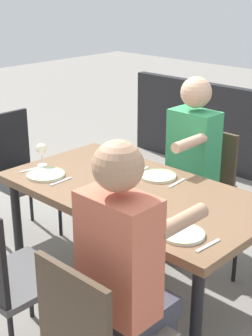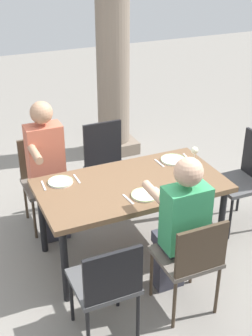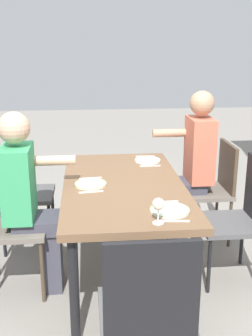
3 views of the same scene
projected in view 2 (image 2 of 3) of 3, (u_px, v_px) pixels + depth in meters
ground_plane at (131, 252)px, 4.32m from camera, size 16.00×16.00×0.00m
dining_table at (131, 190)px, 4.00m from camera, size 1.63×0.87×0.75m
chair_west_north at (44, 176)px, 4.57m from camera, size 0.44×0.44×0.89m
chair_west_south at (107, 283)px, 3.18m from camera, size 0.44×0.44×0.88m
chair_mid_north at (107, 162)px, 4.81m from camera, size 0.44×0.44×0.93m
chair_mid_south at (191, 257)px, 3.42m from camera, size 0.44×0.44×0.88m
chair_head_east at (246, 175)px, 4.50m from camera, size 0.44×0.44×0.97m
diner_woman_green at (47, 166)px, 4.31m from camera, size 0.35×0.49×1.34m
diner_man_white at (180, 225)px, 3.49m from camera, size 0.34×0.50×1.30m
stone_column_centre at (113, 47)px, 5.65m from camera, size 0.54×0.54×2.86m
plate_0 at (60, 182)px, 3.97m from camera, size 0.22×0.22×0.02m
fork_0 at (44, 186)px, 3.92m from camera, size 0.03×0.17×0.01m
spoon_0 at (77, 179)px, 4.03m from camera, size 0.02×0.17×0.01m
plate_1 at (145, 195)px, 3.78m from camera, size 0.23×0.23×0.02m
fork_1 at (128, 199)px, 3.73m from camera, size 0.03×0.17×0.01m
spoon_1 at (161, 192)px, 3.83m from camera, size 0.03×0.17×0.01m
plate_2 at (173, 160)px, 4.35m from camera, size 0.24×0.24×0.02m
wine_glass_2 at (195, 151)px, 4.28m from camera, size 0.07×0.07×0.15m
fork_2 at (159, 163)px, 4.30m from camera, size 0.02×0.17×0.01m
spoon_2 at (187, 157)px, 4.41m from camera, size 0.04×0.17×0.01m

